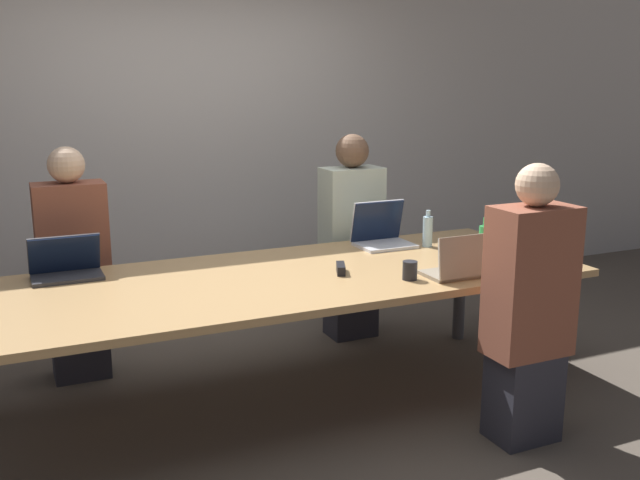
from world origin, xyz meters
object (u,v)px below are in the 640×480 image
laptop_far_left (66,265)px  stapler (341,269)px  cup_near_right (410,270)px  bottle_near_right (485,244)px  person_far_left (74,269)px  person_near_right (529,311)px  person_far_right (351,240)px  laptop_far_right (381,233)px  bottle_far_right (428,231)px  laptop_near_right (461,265)px

laptop_far_left → stapler: laptop_far_left is taller
cup_near_right → laptop_far_left: (-1.64, 0.79, 0.02)m
bottle_near_right → cup_near_right: bearing=-169.3°
stapler → person_far_left: bearing=167.6°
person_near_right → person_far_left: (-1.91, 1.71, 0.00)m
person_near_right → person_far_left: person_far_left is taller
person_far_right → stapler: bearing=-120.2°
laptop_far_right → person_far_right: 0.41m
person_near_right → stapler: bearing=-51.9°
person_near_right → stapler: (-0.62, 0.79, 0.08)m
person_near_right → laptop_far_right: person_near_right is taller
person_far_right → bottle_far_right: 0.62m
bottle_near_right → person_far_left: 2.38m
bottle_near_right → bottle_far_right: bearing=96.6°
bottle_far_right → stapler: bottle_far_right is taller
laptop_far_left → person_far_left: size_ratio=0.26×
laptop_far_left → person_near_right: bearing=-33.5°
laptop_near_right → stapler: laptop_near_right is taller
bottle_near_right → laptop_far_left: 2.30m
person_far_left → laptop_near_right: bearing=-34.5°
person_near_right → bottle_far_right: bearing=-97.6°
person_near_right → cup_near_right: person_near_right is taller
bottle_near_right → person_far_right: 1.10m
laptop_near_right → stapler: (-0.54, 0.34, -0.04)m
bottle_near_right → person_near_right: bearing=-108.2°
person_far_left → stapler: bearing=-35.3°
laptop_far_left → stapler: bearing=-20.9°
laptop_far_right → stapler: bearing=-136.8°
laptop_far_left → person_far_left: 0.42m
stapler → laptop_near_right: bearing=-9.3°
person_far_right → cup_near_right: bearing=-101.8°
person_near_right → laptop_far_left: bearing=-33.5°
laptop_near_right → stapler: size_ratio=2.27×
laptop_far_left → person_far_right: (1.88, 0.36, -0.11)m
laptop_near_right → laptop_far_left: 2.09m
bottle_near_right → person_far_left: person_far_left is taller
bottle_far_right → person_near_right: bearing=-97.6°
laptop_near_right → person_near_right: person_near_right is taller
laptop_near_right → bottle_near_right: 0.34m
person_near_right → laptop_near_right: bearing=-80.0°
bottle_far_right → stapler: size_ratio=1.49×
cup_near_right → person_far_right: bearing=78.2°
laptop_near_right → cup_near_right: bearing=-15.7°
bottle_near_right → person_far_right: person_far_right is taller
person_far_left → person_far_right: bearing=-1.2°
laptop_far_left → bottle_far_right: size_ratio=1.58×
laptop_near_right → person_far_right: (-0.03, 1.22, -0.11)m
person_far_left → person_far_right: (1.80, -0.04, 0.01)m
person_near_right → person_far_right: (-0.11, 1.67, 0.02)m
person_near_right → person_far_left: size_ratio=1.00×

